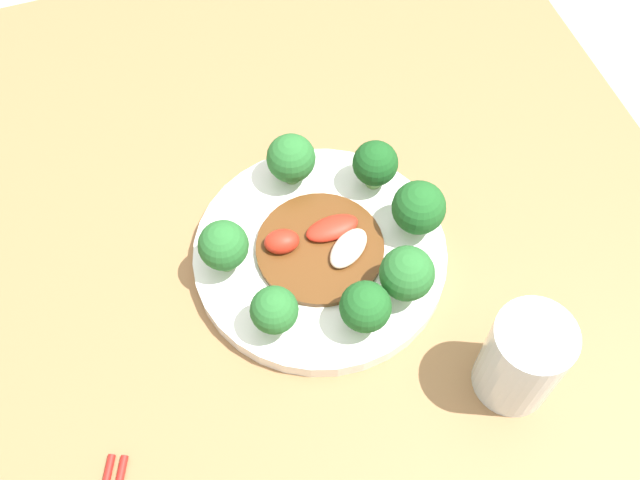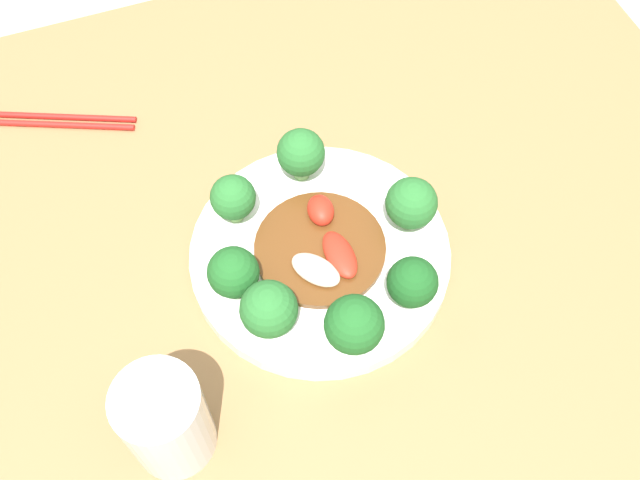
{
  "view_description": "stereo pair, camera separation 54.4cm",
  "coord_description": "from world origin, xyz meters",
  "views": [
    {
      "loc": [
        -0.39,
        0.11,
        1.44
      ],
      "look_at": [
        -0.01,
        -0.01,
        0.79
      ],
      "focal_mm": 42.0,
      "sensor_mm": 36.0,
      "label": 1
    },
    {
      "loc": [
        -0.15,
        -0.37,
        1.43
      ],
      "look_at": [
        -0.01,
        -0.01,
        0.79
      ],
      "focal_mm": 42.0,
      "sensor_mm": 36.0,
      "label": 2
    }
  ],
  "objects": [
    {
      "name": "broccoli_south",
      "position": [
        -0.02,
        -0.12,
        0.8
      ],
      "size": [
        0.06,
        0.06,
        0.07
      ],
      "color": "#89B76B",
      "rests_on": "plate"
    },
    {
      "name": "plate",
      "position": [
        -0.01,
        -0.01,
        0.76
      ],
      "size": [
        0.27,
        0.27,
        0.02
      ],
      "color": "white",
      "rests_on": "table"
    },
    {
      "name": "broccoli_northwest",
      "position": [
        -0.08,
        0.06,
        0.8
      ],
      "size": [
        0.05,
        0.05,
        0.06
      ],
      "color": "#7AAD5B",
      "rests_on": "plate"
    },
    {
      "name": "table",
      "position": [
        0.0,
        0.0,
        0.37
      ],
      "size": [
        0.97,
        0.87,
        0.75
      ],
      "color": "olive",
      "rests_on": "ground_plane"
    },
    {
      "name": "broccoli_west",
      "position": [
        -0.11,
        -0.03,
        0.8
      ],
      "size": [
        0.05,
        0.05,
        0.06
      ],
      "color": "#7AAD5B",
      "rests_on": "plate"
    },
    {
      "name": "broccoli_north",
      "position": [
        -0.0,
        0.08,
        0.8
      ],
      "size": [
        0.05,
        0.05,
        0.06
      ],
      "color": "#70A356",
      "rests_on": "plate"
    },
    {
      "name": "drinking_glass",
      "position": [
        -0.2,
        -0.14,
        0.8
      ],
      "size": [
        0.07,
        0.07,
        0.11
      ],
      "color": "silver",
      "rests_on": "table"
    },
    {
      "name": "broccoli_east",
      "position": [
        0.08,
        -0.01,
        0.8
      ],
      "size": [
        0.05,
        0.05,
        0.06
      ],
      "color": "#70A356",
      "rests_on": "plate"
    },
    {
      "name": "broccoli_southeast",
      "position": [
        0.05,
        -0.1,
        0.8
      ],
      "size": [
        0.05,
        0.05,
        0.06
      ],
      "color": "#70A356",
      "rests_on": "plate"
    },
    {
      "name": "chopsticks",
      "position": [
        -0.26,
        0.28,
        0.75
      ],
      "size": [
        0.22,
        0.11,
        0.01
      ],
      "color": "red",
      "rests_on": "table"
    },
    {
      "name": "stirfry_center",
      "position": [
        -0.01,
        -0.01,
        0.77
      ],
      "size": [
        0.13,
        0.13,
        0.02
      ],
      "color": "#5B3314",
      "rests_on": "plate"
    },
    {
      "name": "broccoli_southwest",
      "position": [
        -0.09,
        -0.08,
        0.8
      ],
      "size": [
        0.05,
        0.05,
        0.07
      ],
      "color": "#89B76B",
      "rests_on": "plate"
    },
    {
      "name": "ground_plane",
      "position": [
        0.0,
        0.0,
        0.0
      ],
      "size": [
        8.0,
        8.0,
        0.0
      ],
      "primitive_type": "plane",
      "color": "#B7B2A8"
    }
  ]
}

